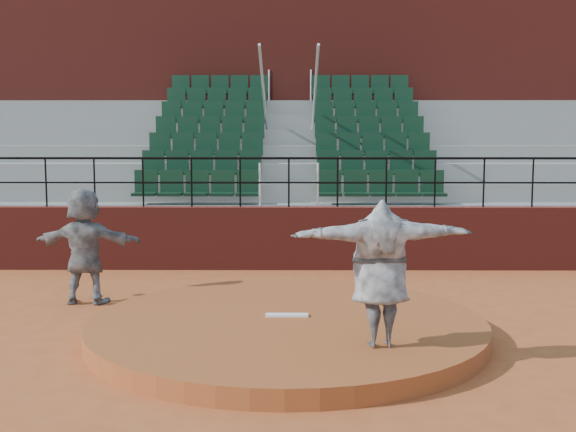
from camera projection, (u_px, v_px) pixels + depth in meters
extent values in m
plane|color=#AE5227|center=(287.00, 336.00, 10.04)|extent=(90.00, 90.00, 0.00)
cylinder|color=#9E4C23|center=(287.00, 328.00, 10.02)|extent=(5.50, 5.50, 0.25)
cube|color=white|center=(287.00, 315.00, 10.15)|extent=(0.60, 0.15, 0.03)
cube|color=maroon|center=(289.00, 238.00, 14.93)|extent=(24.00, 0.30, 1.30)
cylinder|color=black|center=(289.00, 158.00, 14.74)|extent=(24.00, 0.05, 0.05)
cylinder|color=black|center=(289.00, 183.00, 14.80)|extent=(24.00, 0.04, 0.04)
cylinder|color=black|center=(46.00, 183.00, 14.83)|extent=(0.04, 0.04, 1.00)
cylinder|color=black|center=(95.00, 183.00, 14.82)|extent=(0.04, 0.04, 1.00)
cylinder|color=black|center=(143.00, 183.00, 14.82)|extent=(0.04, 0.04, 1.00)
cylinder|color=black|center=(192.00, 183.00, 14.81)|extent=(0.04, 0.04, 1.00)
cylinder|color=black|center=(240.00, 183.00, 14.80)|extent=(0.04, 0.04, 1.00)
cylinder|color=black|center=(289.00, 183.00, 14.80)|extent=(0.04, 0.04, 1.00)
cylinder|color=black|center=(337.00, 183.00, 14.79)|extent=(0.04, 0.04, 1.00)
cylinder|color=black|center=(386.00, 183.00, 14.78)|extent=(0.04, 0.04, 1.00)
cylinder|color=black|center=(435.00, 183.00, 14.78)|extent=(0.04, 0.04, 1.00)
cylinder|color=black|center=(484.00, 183.00, 14.77)|extent=(0.04, 0.04, 1.00)
cylinder|color=black|center=(533.00, 183.00, 14.76)|extent=(0.04, 0.04, 1.00)
cube|color=gray|center=(289.00, 234.00, 15.50)|extent=(24.00, 0.85, 1.30)
cube|color=#10321E|center=(197.00, 187.00, 15.41)|extent=(2.75, 0.48, 0.72)
cube|color=#10321E|center=(381.00, 187.00, 15.38)|extent=(2.75, 0.48, 0.72)
cube|color=gray|center=(289.00, 220.00, 16.32)|extent=(24.00, 0.85, 1.70)
cube|color=#10321E|center=(201.00, 167.00, 16.20)|extent=(2.75, 0.48, 0.72)
cube|color=#10321E|center=(377.00, 167.00, 16.18)|extent=(2.75, 0.48, 0.72)
cube|color=gray|center=(289.00, 207.00, 17.14)|extent=(24.00, 0.85, 2.10)
cube|color=#10321E|center=(206.00, 148.00, 17.00)|extent=(2.75, 0.48, 0.72)
cube|color=#10321E|center=(373.00, 148.00, 16.98)|extent=(2.75, 0.48, 0.72)
cube|color=gray|center=(290.00, 196.00, 17.96)|extent=(24.00, 0.85, 2.50)
cube|color=#10321E|center=(210.00, 131.00, 17.80)|extent=(2.75, 0.48, 0.72)
cube|color=#10321E|center=(370.00, 131.00, 17.77)|extent=(2.75, 0.48, 0.72)
cube|color=gray|center=(290.00, 185.00, 18.78)|extent=(24.00, 0.85, 2.90)
cube|color=#10321E|center=(213.00, 115.00, 18.60)|extent=(2.75, 0.48, 0.72)
cube|color=#10321E|center=(366.00, 115.00, 18.57)|extent=(2.75, 0.48, 0.72)
cube|color=gray|center=(290.00, 176.00, 19.61)|extent=(24.00, 0.85, 3.30)
cube|color=#10321E|center=(217.00, 101.00, 19.40)|extent=(2.75, 0.48, 0.72)
cube|color=#10321E|center=(363.00, 101.00, 19.37)|extent=(2.75, 0.48, 0.72)
cube|color=gray|center=(290.00, 167.00, 20.43)|extent=(24.00, 0.85, 3.70)
cube|color=#10321E|center=(220.00, 88.00, 20.19)|extent=(2.75, 0.48, 0.72)
cube|color=#10321E|center=(360.00, 88.00, 20.17)|extent=(2.75, 0.48, 0.72)
cylinder|color=silver|center=(265.00, 109.00, 17.72)|extent=(0.06, 5.97, 2.46)
cylinder|color=silver|center=(314.00, 109.00, 17.71)|extent=(0.06, 5.97, 2.46)
cube|color=maroon|center=(290.00, 109.00, 22.14)|extent=(24.00, 3.00, 7.10)
imported|color=black|center=(380.00, 273.00, 8.67)|extent=(2.25, 0.83, 1.78)
imported|color=black|center=(85.00, 246.00, 11.89)|extent=(1.83, 0.71, 1.93)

